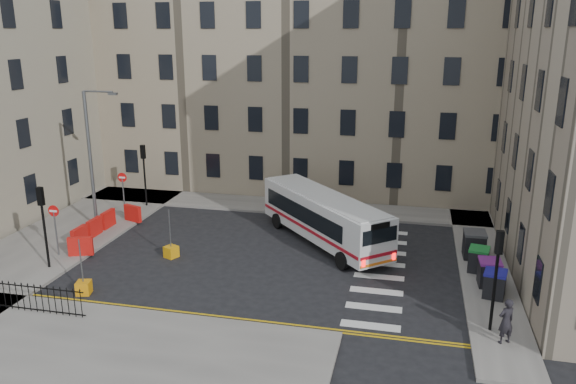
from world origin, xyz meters
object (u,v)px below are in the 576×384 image
at_px(pedestrian, 506,321).
at_px(bollard_chevron, 84,288).
at_px(bus, 323,216).
at_px(wheelie_bin_d, 474,244).
at_px(streetlamp, 90,158).
at_px(wheelie_bin_a, 495,284).
at_px(wheelie_bin_e, 474,243).
at_px(bollard_yellow, 171,252).
at_px(wheelie_bin_b, 489,273).
at_px(wheelie_bin_c, 478,259).

bearing_deg(pedestrian, bollard_chevron, -31.78).
bearing_deg(bus, wheelie_bin_d, -46.59).
relative_size(streetlamp, wheelie_bin_a, 6.58).
xyz_separation_m(bus, wheelie_bin_d, (7.97, -0.70, -0.72)).
relative_size(wheelie_bin_e, bollard_yellow, 1.97).
xyz_separation_m(bollard_yellow, bollard_chevron, (-2.05, -4.84, 0.00)).
distance_m(streetlamp, wheelie_bin_d, 21.86).
relative_size(wheelie_bin_b, wheelie_bin_c, 1.01).
distance_m(wheelie_bin_b, wheelie_bin_c, 1.63).
relative_size(wheelie_bin_d, pedestrian, 0.77).
bearing_deg(pedestrian, bus, -77.85).
bearing_deg(wheelie_bin_b, wheelie_bin_d, 94.69).
bearing_deg(wheelie_bin_a, wheelie_bin_e, 107.72).
height_order(wheelie_bin_c, bollard_yellow, wheelie_bin_c).
xyz_separation_m(wheelie_bin_b, wheelie_bin_d, (-0.39, 3.33, 0.08)).
bearing_deg(streetlamp, bollard_chevron, -62.40).
height_order(wheelie_bin_c, bollard_chevron, wheelie_bin_c).
xyz_separation_m(wheelie_bin_a, bollard_chevron, (-17.90, -3.57, -0.44)).
bearing_deg(bollard_chevron, wheelie_bin_a, 11.28).
relative_size(wheelie_bin_c, pedestrian, 0.68).
height_order(wheelie_bin_a, bollard_chevron, wheelie_bin_a).
xyz_separation_m(wheelie_bin_e, pedestrian, (0.37, -8.82, 0.30)).
xyz_separation_m(pedestrian, bollard_yellow, (-15.76, 5.24, -0.75)).
xyz_separation_m(streetlamp, wheelie_bin_e, (21.62, 0.43, -3.59)).
xyz_separation_m(bus, wheelie_bin_a, (8.46, -5.13, -0.83)).
distance_m(wheelie_bin_b, pedestrian, 5.07).
height_order(bus, wheelie_bin_e, bus).
height_order(streetlamp, wheelie_bin_d, streetlamp).
height_order(wheelie_bin_a, wheelie_bin_d, wheelie_bin_d).
height_order(wheelie_bin_a, wheelie_bin_c, wheelie_bin_a).
xyz_separation_m(wheelie_bin_e, bollard_yellow, (-15.39, -3.59, -0.45)).
distance_m(wheelie_bin_a, bollard_yellow, 15.91).
bearing_deg(streetlamp, bus, 2.93).
relative_size(wheelie_bin_b, bollard_yellow, 2.06).
bearing_deg(wheelie_bin_e, wheelie_bin_c, -86.91).
bearing_deg(bollard_yellow, wheelie_bin_d, 11.62).
height_order(wheelie_bin_b, pedestrian, pedestrian).
xyz_separation_m(bus, wheelie_bin_e, (8.00, -0.27, -0.83)).
height_order(streetlamp, pedestrian, streetlamp).
distance_m(wheelie_bin_e, pedestrian, 8.84).
xyz_separation_m(bus, wheelie_bin_b, (8.35, -4.02, -0.80)).
height_order(wheelie_bin_a, bollard_yellow, wheelie_bin_a).
bearing_deg(wheelie_bin_a, pedestrian, -78.98).
distance_m(wheelie_bin_c, wheelie_bin_d, 1.73).
distance_m(wheelie_bin_a, pedestrian, 3.97).
height_order(wheelie_bin_c, wheelie_bin_e, wheelie_bin_e).
xyz_separation_m(streetlamp, wheelie_bin_b, (21.97, -3.33, -3.57)).
xyz_separation_m(wheelie_bin_a, wheelie_bin_b, (-0.11, 1.10, 0.03)).
bearing_deg(wheelie_bin_e, wheelie_bin_b, -82.37).
height_order(wheelie_bin_b, bollard_yellow, wheelie_bin_b).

